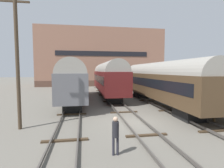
% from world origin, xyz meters
% --- Properties ---
extents(ground_plane, '(200.00, 200.00, 0.00)m').
position_xyz_m(ground_plane, '(0.00, 0.00, 0.00)').
color(ground_plane, '#6B665B').
extents(track_left, '(2.60, 60.00, 0.26)m').
position_xyz_m(track_left, '(-4.82, 0.00, 0.14)').
color(track_left, '#4C4742').
rests_on(track_left, ground).
extents(track_middle, '(2.60, 60.00, 0.26)m').
position_xyz_m(track_middle, '(0.00, 0.00, 0.14)').
color(track_middle, '#4C4742').
rests_on(track_middle, ground).
extents(track_right, '(2.60, 60.00, 0.26)m').
position_xyz_m(track_right, '(4.82, 0.00, 0.14)').
color(track_right, '#4C4742').
rests_on(track_right, ground).
extents(train_car_maroon, '(3.13, 16.94, 5.31)m').
position_xyz_m(train_car_maroon, '(0.00, 13.86, 3.00)').
color(train_car_maroon, black).
rests_on(train_car_maroon, ground).
extents(train_car_brown, '(2.85, 18.70, 4.95)m').
position_xyz_m(train_car_brown, '(4.82, 6.10, 2.83)').
color(train_car_brown, black).
rests_on(train_car_brown, ground).
extents(train_car_grey, '(3.02, 15.88, 5.15)m').
position_xyz_m(train_car_grey, '(-4.82, 9.86, 2.92)').
color(train_car_grey, black).
rests_on(train_car_grey, ground).
extents(person_worker, '(0.32, 0.32, 1.85)m').
position_xyz_m(person_worker, '(-2.31, -5.05, 1.12)').
color(person_worker, '#282833').
rests_on(person_worker, ground).
extents(utility_pole, '(1.80, 0.24, 9.60)m').
position_xyz_m(utility_pole, '(-8.07, -0.36, 4.96)').
color(utility_pole, '#473828').
rests_on(utility_pole, ground).
extents(warehouse_building, '(33.04, 10.30, 14.96)m').
position_xyz_m(warehouse_building, '(1.16, 36.31, 7.48)').
color(warehouse_building, brown).
rests_on(warehouse_building, ground).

